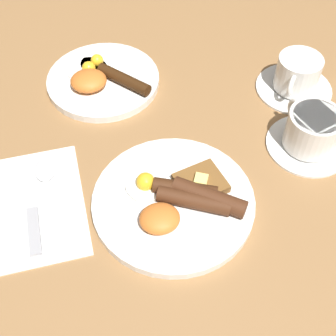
{
  "coord_description": "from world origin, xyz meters",
  "views": [
    {
      "loc": [
        -0.07,
        -0.4,
        0.61
      ],
      "look_at": [
        -0.0,
        0.05,
        0.03
      ],
      "focal_mm": 50.0,
      "sensor_mm": 36.0,
      "label": 1
    }
  ],
  "objects": [
    {
      "name": "knife",
      "position": [
        -0.22,
        0.02,
        0.01
      ],
      "size": [
        0.03,
        0.18,
        0.01
      ],
      "rotation": [
        0.0,
        0.0,
        1.67
      ],
      "color": "silver",
      "rests_on": "napkin"
    },
    {
      "name": "teacup_near",
      "position": [
        0.25,
        0.09,
        0.03
      ],
      "size": [
        0.14,
        0.14,
        0.07
      ],
      "color": "white",
      "rests_on": "ground_plane"
    },
    {
      "name": "teacup_far",
      "position": [
        0.27,
        0.23,
        0.03
      ],
      "size": [
        0.14,
        0.14,
        0.07
      ],
      "color": "white",
      "rests_on": "ground_plane"
    },
    {
      "name": "breakfast_plate_near",
      "position": [
        0.0,
        -0.0,
        0.01
      ],
      "size": [
        0.25,
        0.25,
        0.04
      ],
      "color": "white",
      "rests_on": "ground_plane"
    },
    {
      "name": "napkin",
      "position": [
        -0.21,
        0.03,
        0.0
      ],
      "size": [
        0.16,
        0.23,
        0.01
      ],
      "primitive_type": "cube",
      "rotation": [
        0.0,
        0.0,
        0.11
      ],
      "color": "white",
      "rests_on": "ground_plane"
    },
    {
      "name": "spoon",
      "position": [
        -0.2,
        0.07,
        0.01
      ],
      "size": [
        0.04,
        0.17,
        0.01
      ],
      "rotation": [
        0.0,
        0.0,
        1.64
      ],
      "color": "silver",
      "rests_on": "napkin"
    },
    {
      "name": "ground_plane",
      "position": [
        0.0,
        0.0,
        0.0
      ],
      "size": [
        3.0,
        3.0,
        0.0
      ],
      "primitive_type": "plane",
      "color": "olive"
    },
    {
      "name": "breakfast_plate_far",
      "position": [
        -0.09,
        0.3,
        0.01
      ],
      "size": [
        0.21,
        0.21,
        0.05
      ],
      "color": "white",
      "rests_on": "ground_plane"
    }
  ]
}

